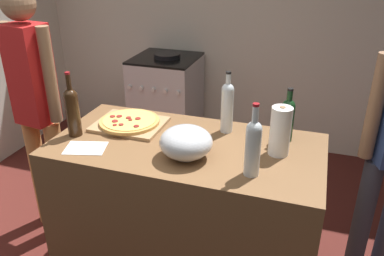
% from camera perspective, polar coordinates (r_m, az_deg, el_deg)
% --- Properties ---
extents(ground_plane, '(4.47, 3.21, 0.02)m').
position_cam_1_polar(ground_plane, '(3.18, -0.71, -11.66)').
color(ground_plane, '#511E19').
extents(kitchen_wall_rear, '(4.47, 0.10, 2.60)m').
position_cam_1_polar(kitchen_wall_rear, '(3.89, 5.96, 16.29)').
color(kitchen_wall_rear, silver).
rests_on(kitchen_wall_rear, ground_plane).
extents(counter, '(1.46, 0.74, 0.91)m').
position_cam_1_polar(counter, '(2.38, -0.78, -12.13)').
color(counter, brown).
rests_on(counter, ground_plane).
extents(cutting_board, '(0.40, 0.32, 0.02)m').
position_cam_1_polar(cutting_board, '(2.36, -9.02, 0.53)').
color(cutting_board, tan).
rests_on(cutting_board, counter).
extents(pizza, '(0.35, 0.35, 0.03)m').
position_cam_1_polar(pizza, '(2.35, -9.07, 0.99)').
color(pizza, tan).
rests_on(pizza, cutting_board).
extents(mixing_bowl, '(0.27, 0.27, 0.16)m').
position_cam_1_polar(mixing_bowl, '(1.96, -0.88, -2.09)').
color(mixing_bowl, '#B2B2B7').
rests_on(mixing_bowl, counter).
extents(paper_towel_roll, '(0.11, 0.11, 0.26)m').
position_cam_1_polar(paper_towel_roll, '(2.02, 12.67, -0.45)').
color(paper_towel_roll, white).
rests_on(paper_towel_roll, counter).
extents(wine_bottle_clear, '(0.07, 0.07, 0.36)m').
position_cam_1_polar(wine_bottle_clear, '(1.81, 8.85, -2.49)').
color(wine_bottle_clear, silver).
rests_on(wine_bottle_clear, counter).
extents(wine_bottle_dark, '(0.07, 0.07, 0.36)m').
position_cam_1_polar(wine_bottle_dark, '(2.21, 5.13, 3.30)').
color(wine_bottle_dark, silver).
rests_on(wine_bottle_dark, counter).
extents(wine_bottle_green, '(0.07, 0.07, 0.30)m').
position_cam_1_polar(wine_bottle_green, '(2.18, 13.67, 1.45)').
color(wine_bottle_green, '#143819').
rests_on(wine_bottle_green, counter).
extents(wine_bottle_amber, '(0.08, 0.08, 0.37)m').
position_cam_1_polar(wine_bottle_amber, '(2.26, -16.96, 2.55)').
color(wine_bottle_amber, '#331E0F').
rests_on(wine_bottle_amber, counter).
extents(recipe_sheet, '(0.24, 0.20, 0.00)m').
position_cam_1_polar(recipe_sheet, '(2.16, -15.18, -2.83)').
color(recipe_sheet, white).
rests_on(recipe_sheet, counter).
extents(stove, '(0.59, 0.62, 0.97)m').
position_cam_1_polar(stove, '(3.90, -3.69, 3.67)').
color(stove, '#B7B7BC').
rests_on(stove, ground_plane).
extents(person_in_stripes, '(0.39, 0.23, 1.68)m').
position_cam_1_polar(person_in_stripes, '(2.73, -21.72, 3.66)').
color(person_in_stripes, '#D88C4C').
rests_on(person_in_stripes, ground_plane).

